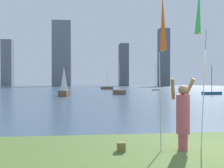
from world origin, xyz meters
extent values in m
cube|color=#384C60|center=(0.00, 61.14, -0.06)|extent=(120.00, 117.72, 0.12)
cube|color=#263316|center=(0.00, 2.28, -0.02)|extent=(120.00, 0.70, 0.02)
cylinder|color=#B24C59|center=(-1.15, 0.34, 0.20)|extent=(0.23, 0.23, 0.41)
cylinder|color=#B24C59|center=(-1.15, 0.34, 0.90)|extent=(0.33, 0.33, 0.97)
sphere|color=#936B51|center=(-1.15, 0.34, 1.50)|extent=(0.24, 0.24, 0.24)
cylinder|color=#936B51|center=(-1.36, 0.47, 1.52)|extent=(0.24, 0.38, 0.56)
cylinder|color=#936B51|center=(-0.93, 0.47, 1.52)|extent=(0.24, 0.38, 0.56)
cylinder|color=#B2B2B7|center=(-1.71, 0.40, 1.23)|extent=(0.02, 0.19, 2.46)
cone|color=#F25919|center=(-1.71, 0.19, 3.16)|extent=(0.16, 0.25, 1.41)
sphere|color=yellow|center=(-1.71, 0.23, 2.46)|extent=(0.06, 0.06, 0.06)
cylinder|color=#B2B2B7|center=(-0.58, 0.40, 1.49)|extent=(0.02, 0.26, 2.97)
cone|color=green|center=(-0.58, 0.68, 3.59)|extent=(0.16, 0.26, 1.23)
sphere|color=yellow|center=(-0.58, 0.63, 2.98)|extent=(0.06, 0.06, 0.06)
cube|color=olive|center=(-2.69, 0.40, 0.11)|extent=(0.20, 0.18, 0.22)
cube|color=brown|center=(0.85, 27.22, 0.32)|extent=(1.70, 2.08, 0.65)
cylinder|color=silver|center=(0.85, 27.22, 2.49)|extent=(0.06, 0.06, 3.69)
cube|color=#2D6084|center=(13.30, 25.36, 0.22)|extent=(2.71, 1.17, 0.44)
cylinder|color=#47474C|center=(13.30, 25.36, 2.19)|extent=(0.08, 0.08, 3.51)
cube|color=silver|center=(10.25, 41.49, 0.18)|extent=(1.71, 0.78, 0.37)
cylinder|color=#47474C|center=(10.25, 41.49, 3.09)|extent=(0.06, 0.06, 5.43)
cube|color=brown|center=(1.06, 50.34, 0.32)|extent=(2.96, 0.89, 0.64)
cylinder|color=silver|center=(1.06, 50.34, 2.35)|extent=(0.09, 0.09, 3.42)
cube|color=brown|center=(-6.29, 23.60, 0.35)|extent=(1.34, 1.88, 0.69)
cylinder|color=#47474C|center=(-6.29, 23.60, 2.52)|extent=(0.06, 0.06, 3.65)
cone|color=silver|center=(-6.32, 23.47, 2.13)|extent=(1.02, 1.02, 2.87)
cube|color=slate|center=(-37.12, 99.11, 9.79)|extent=(4.34, 4.08, 19.58)
cube|color=slate|center=(-14.27, 97.03, 13.69)|extent=(7.75, 5.73, 27.38)
cube|color=#565B66|center=(12.95, 102.41, 9.57)|extent=(4.01, 6.10, 19.15)
cube|color=#565B66|center=(30.42, 98.06, 12.78)|extent=(4.47, 4.43, 25.56)
camera|label=1|loc=(-3.51, -5.37, 1.69)|focal=38.15mm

